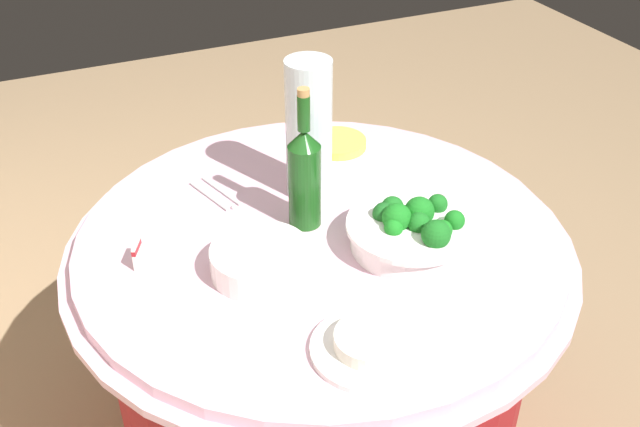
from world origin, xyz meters
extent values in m
cylinder|color=maroon|center=(0.00, 0.00, 0.34)|extent=(1.01, 1.01, 0.69)
cylinder|color=#E0B2C6|center=(0.00, 0.00, 0.70)|extent=(1.16, 1.16, 0.02)
cylinder|color=#E0B2C6|center=(0.00, 0.00, 0.72)|extent=(1.10, 1.10, 0.03)
cylinder|color=white|center=(-0.13, -0.16, 0.77)|extent=(0.26, 0.26, 0.05)
cylinder|color=white|center=(-0.13, -0.16, 0.80)|extent=(0.28, 0.28, 0.01)
sphere|color=#196A1E|center=(-0.15, -0.16, 0.81)|extent=(0.05, 0.05, 0.05)
sphere|color=#19761E|center=(-0.12, -0.13, 0.82)|extent=(0.06, 0.06, 0.06)
sphere|color=#195B1E|center=(-0.08, -0.12, 0.81)|extent=(0.05, 0.05, 0.05)
sphere|color=#19681E|center=(-0.10, -0.24, 0.81)|extent=(0.05, 0.05, 0.05)
sphere|color=#19651E|center=(-0.07, -0.15, 0.81)|extent=(0.05, 0.05, 0.05)
sphere|color=#197A1E|center=(-0.14, -0.11, 0.81)|extent=(0.04, 0.04, 0.04)
sphere|color=#19741E|center=(-0.17, -0.24, 0.81)|extent=(0.04, 0.04, 0.04)
sphere|color=#19781E|center=(-0.11, -0.14, 0.81)|extent=(0.05, 0.05, 0.05)
sphere|color=#197A1E|center=(-0.19, -0.20, 0.81)|extent=(0.04, 0.04, 0.04)
sphere|color=#19721E|center=(-0.11, -0.19, 0.81)|extent=(0.07, 0.07, 0.07)
sphere|color=#19681E|center=(-0.21, -0.17, 0.82)|extent=(0.06, 0.06, 0.06)
cylinder|color=white|center=(-0.08, 0.17, 0.74)|extent=(0.21, 0.21, 0.01)
cylinder|color=white|center=(-0.08, 0.17, 0.76)|extent=(0.21, 0.21, 0.01)
cylinder|color=white|center=(-0.08, 0.17, 0.77)|extent=(0.21, 0.21, 0.01)
cylinder|color=white|center=(-0.08, 0.17, 0.78)|extent=(0.21, 0.21, 0.01)
cylinder|color=white|center=(-0.08, 0.17, 0.79)|extent=(0.21, 0.21, 0.01)
cylinder|color=white|center=(-0.08, 0.17, 0.80)|extent=(0.21, 0.21, 0.01)
cylinder|color=#174C16|center=(0.05, 0.02, 0.84)|extent=(0.07, 0.07, 0.20)
cone|color=#174C16|center=(0.05, 0.02, 0.96)|extent=(0.07, 0.07, 0.04)
cylinder|color=#174C16|center=(0.05, 0.02, 1.02)|extent=(0.03, 0.03, 0.08)
cylinder|color=#B2844C|center=(0.05, 0.02, 1.07)|extent=(0.03, 0.03, 0.02)
cylinder|color=silver|center=(0.17, -0.05, 0.91)|extent=(0.11, 0.11, 0.34)
sphere|color=#E5B26B|center=(0.19, -0.05, 0.78)|extent=(0.06, 0.06, 0.06)
sphere|color=#E5B26B|center=(0.16, -0.03, 0.78)|extent=(0.06, 0.06, 0.06)
sphere|color=#E5B26B|center=(0.16, -0.07, 0.78)|extent=(0.06, 0.06, 0.06)
sphere|color=#72C64C|center=(0.19, -0.04, 0.83)|extent=(0.06, 0.06, 0.06)
sphere|color=#72C64C|center=(0.15, -0.04, 0.83)|extent=(0.06, 0.06, 0.06)
sphere|color=#72C64C|center=(0.17, -0.07, 0.83)|extent=(0.06, 0.06, 0.06)
sphere|color=red|center=(0.18, -0.03, 0.89)|extent=(0.06, 0.06, 0.06)
sphere|color=red|center=(0.15, -0.05, 0.89)|extent=(0.06, 0.06, 0.06)
sphere|color=red|center=(0.18, -0.06, 0.89)|extent=(0.06, 0.06, 0.06)
cylinder|color=silver|center=(0.24, 0.19, 0.74)|extent=(0.16, 0.05, 0.01)
cylinder|color=silver|center=(0.25, 0.15, 0.74)|extent=(0.16, 0.05, 0.01)
sphere|color=silver|center=(0.17, 0.15, 0.74)|extent=(0.01, 0.01, 0.01)
cylinder|color=white|center=(-0.38, 0.07, 0.75)|extent=(0.22, 0.22, 0.01)
cylinder|color=white|center=(-0.38, 0.07, 0.77)|extent=(0.13, 0.13, 0.03)
cylinder|color=white|center=(0.32, -0.19, 0.75)|extent=(0.22, 0.22, 0.01)
cylinder|color=#F2D14C|center=(0.32, -0.19, 0.76)|extent=(0.15, 0.15, 0.02)
cube|color=white|center=(0.05, 0.40, 0.77)|extent=(0.05, 0.03, 0.05)
cube|color=maroon|center=(0.05, 0.40, 0.79)|extent=(0.05, 0.03, 0.01)
camera|label=1|loc=(-1.24, 0.55, 1.71)|focal=41.30mm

